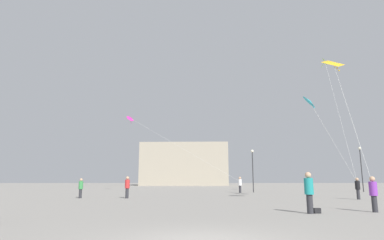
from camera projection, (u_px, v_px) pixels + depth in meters
name	position (u px, v px, depth m)	size (l,w,h in m)	color
person_in_teal	(309.00, 191.00, 14.85)	(0.40, 0.40, 1.86)	#2D2D33
person_in_purple	(373.00, 192.00, 15.47)	(0.36, 0.36, 1.67)	#2D2D33
person_in_black	(358.00, 187.00, 25.46)	(0.36, 0.36, 1.67)	#2D2D33
person_in_green	(81.00, 187.00, 27.14)	(0.35, 0.35, 1.63)	#2D2D33
person_in_red	(127.00, 186.00, 26.98)	(0.39, 0.39, 1.78)	#2D2D33
person_in_white	(240.00, 184.00, 37.89)	(0.40, 0.40, 1.84)	#2D2D33
kite_lime_delta	(326.00, 64.00, 37.29)	(3.10, 10.45, 14.08)	#8CD12D
kite_cyan_diamond	(310.00, 101.00, 27.55)	(3.73, 1.68, 7.32)	#1EB2C6
kite_magenta_diamond	(131.00, 119.00, 46.38)	(15.02, 8.00, 9.33)	#D12899
kite_amber_delta	(334.00, 65.00, 21.98)	(1.81, 5.70, 8.31)	yellow
building_left_hall	(185.00, 165.00, 89.15)	(23.50, 14.21, 11.15)	#A39984
lamppost_east	(253.00, 164.00, 39.76)	(0.36, 0.36, 5.16)	#2D2D30
lamppost_west	(361.00, 162.00, 41.69)	(0.36, 0.36, 5.69)	#2D2D30
handbag_beside_flyer	(317.00, 211.00, 14.79)	(0.32, 0.14, 0.24)	black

